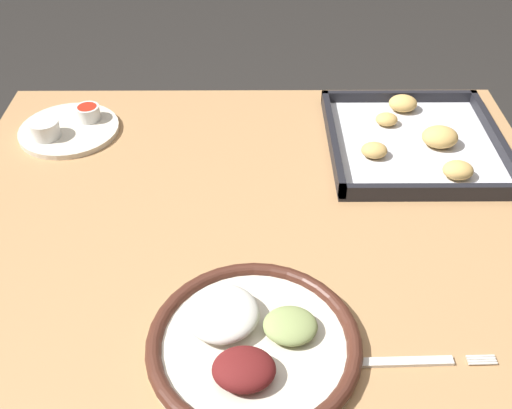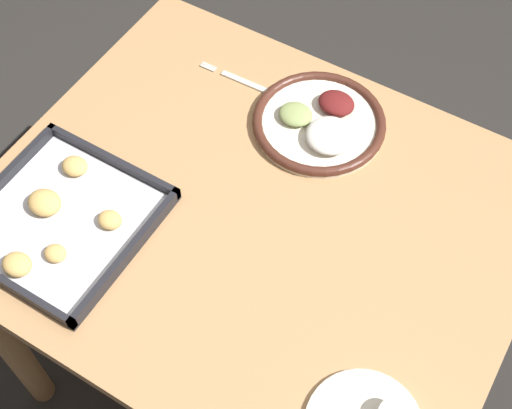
# 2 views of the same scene
# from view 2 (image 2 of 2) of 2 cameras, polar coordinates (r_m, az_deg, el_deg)

# --- Properties ---
(ground_plane) EXTENTS (8.00, 8.00, 0.00)m
(ground_plane) POSITION_cam_2_polar(r_m,az_deg,el_deg) (1.97, -0.02, -12.46)
(ground_plane) COLOR #282623
(dining_table) EXTENTS (0.98, 0.82, 0.74)m
(dining_table) POSITION_cam_2_polar(r_m,az_deg,el_deg) (1.42, -0.02, -3.48)
(dining_table) COLOR #AD7F51
(dining_table) RESTS_ON ground_plane
(dinner_plate) EXTENTS (0.27, 0.27, 0.05)m
(dinner_plate) POSITION_cam_2_polar(r_m,az_deg,el_deg) (1.42, 5.22, 6.52)
(dinner_plate) COLOR beige
(dinner_plate) RESTS_ON dining_table
(fork) EXTENTS (0.20, 0.02, 0.00)m
(fork) POSITION_cam_2_polar(r_m,az_deg,el_deg) (1.51, -0.80, 9.72)
(fork) COLOR silver
(fork) RESTS_ON dining_table
(baking_tray) EXTENTS (0.31, 0.31, 0.04)m
(baking_tray) POSITION_cam_2_polar(r_m,az_deg,el_deg) (1.33, -15.37, -1.16)
(baking_tray) COLOR black
(baking_tray) RESTS_ON dining_table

